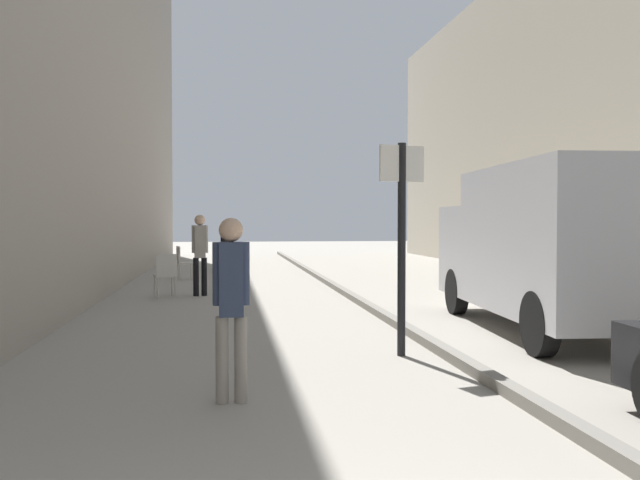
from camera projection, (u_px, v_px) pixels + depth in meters
ground_plane at (279, 303)px, 13.40m from camera, size 80.00×80.00×0.00m
kerb_strip at (357, 299)px, 13.62m from camera, size 0.16×40.00×0.12m
pedestrian_main_foreground at (200, 249)px, 14.70m from camera, size 0.35×0.23×1.79m
pedestrian_mid_block at (231, 296)px, 6.04m from camera, size 0.33×0.22×1.68m
pedestrian_far_crossing at (226, 242)px, 22.17m from camera, size 0.33×0.22×1.66m
delivery_van at (552, 244)px, 9.99m from camera, size 2.42×5.46×2.43m
street_sign_post at (402, 230)px, 8.16m from camera, size 0.59×0.18×2.60m
cafe_chair_near_window at (166, 272)px, 14.41m from camera, size 0.54×0.54×0.94m
cafe_chair_by_doorway at (182, 260)px, 18.72m from camera, size 0.53×0.53×0.94m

